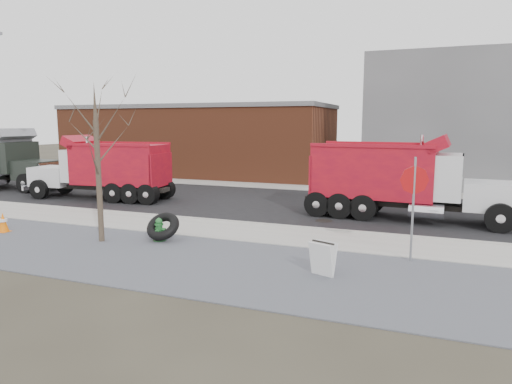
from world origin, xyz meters
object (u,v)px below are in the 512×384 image
at_px(truck_tire, 163,226).
at_px(dump_truck_red_a, 401,177).
at_px(stop_sign, 414,192).
at_px(sandwich_board, 323,259).
at_px(dump_truck_red_b, 105,168).
at_px(fire_hydrant, 159,231).

bearing_deg(truck_tire, dump_truck_red_a, 42.30).
relative_size(stop_sign, dump_truck_red_a, 0.35).
distance_m(truck_tire, dump_truck_red_a, 9.74).
height_order(stop_sign, sandwich_board, stop_sign).
bearing_deg(dump_truck_red_b, sandwich_board, 144.03).
height_order(sandwich_board, dump_truck_red_b, dump_truck_red_b).
bearing_deg(truck_tire, fire_hydrant, -129.51).
bearing_deg(stop_sign, fire_hydrant, -173.78).
xyz_separation_m(stop_sign, dump_truck_red_a, (-0.71, 6.01, -0.28)).
height_order(fire_hydrant, stop_sign, stop_sign).
bearing_deg(dump_truck_red_a, stop_sign, -79.49).
bearing_deg(stop_sign, dump_truck_red_a, 98.64).
xyz_separation_m(stop_sign, sandwich_board, (-2.06, -2.12, -1.54)).
xyz_separation_m(fire_hydrant, sandwich_board, (5.88, -1.53, 0.11)).
height_order(fire_hydrant, sandwich_board, sandwich_board).
distance_m(truck_tire, stop_sign, 8.01).
relative_size(truck_tire, stop_sign, 0.39).
relative_size(stop_sign, dump_truck_red_b, 0.39).
relative_size(fire_hydrant, stop_sign, 0.27).
relative_size(dump_truck_red_a, dump_truck_red_b, 1.10).
bearing_deg(sandwich_board, dump_truck_red_b, 169.44).
bearing_deg(stop_sign, sandwich_board, -132.17).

